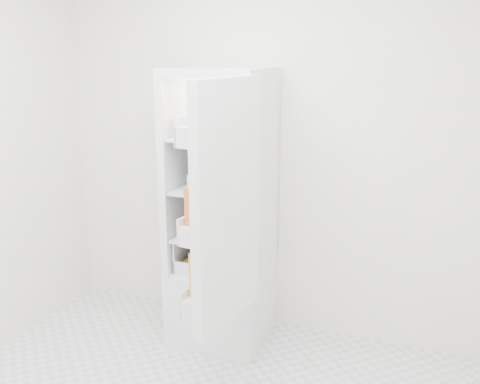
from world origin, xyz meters
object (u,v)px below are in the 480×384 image
at_px(refrigerator, 225,242).
at_px(mushroom_bowl, 204,229).
at_px(red_cabbage, 233,224).
at_px(fridge_door, 223,210).

xyz_separation_m(refrigerator, mushroom_bowl, (-0.08, -0.15, 0.12)).
bearing_deg(red_cabbage, fridge_door, -73.53).
bearing_deg(red_cabbage, mushroom_bowl, -164.94).
height_order(mushroom_bowl, fridge_door, fridge_door).
bearing_deg(mushroom_bowl, red_cabbage, 15.06).
distance_m(refrigerator, mushroom_bowl, 0.21).
distance_m(refrigerator, red_cabbage, 0.22).
bearing_deg(refrigerator, mushroom_bowl, -119.55).
relative_size(red_cabbage, fridge_door, 0.13).
bearing_deg(refrigerator, red_cabbage, -45.51).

